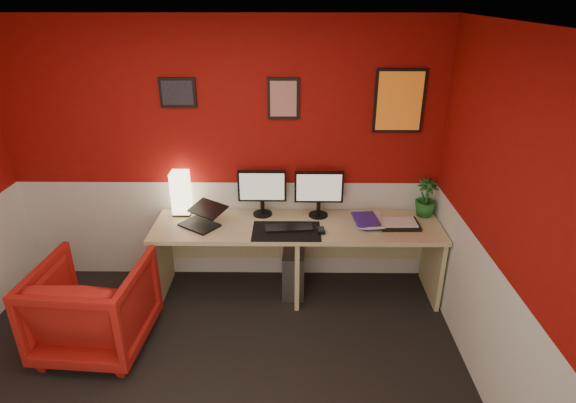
{
  "coord_description": "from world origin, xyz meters",
  "views": [
    {
      "loc": [
        0.64,
        -2.38,
        2.67
      ],
      "look_at": [
        0.6,
        1.21,
        1.05
      ],
      "focal_mm": 29.32,
      "sensor_mm": 36.0,
      "label": 1
    }
  ],
  "objects_px": {
    "laptop": "(199,215)",
    "armchair": "(94,306)",
    "monitor_right": "(319,187)",
    "zen_tray": "(399,224)",
    "shoji_lamp": "(181,194)",
    "monitor_left": "(262,186)",
    "desk": "(297,259)",
    "pc_tower": "(294,269)",
    "potted_plant": "(426,198)"
  },
  "relations": [
    {
      "from": "pc_tower",
      "to": "armchair",
      "type": "bearing_deg",
      "value": -151.38
    },
    {
      "from": "desk",
      "to": "laptop",
      "type": "bearing_deg",
      "value": -177.68
    },
    {
      "from": "pc_tower",
      "to": "potted_plant",
      "type": "bearing_deg",
      "value": 9.32
    },
    {
      "from": "desk",
      "to": "monitor_left",
      "type": "relative_size",
      "value": 4.48
    },
    {
      "from": "potted_plant",
      "to": "monitor_left",
      "type": "bearing_deg",
      "value": -179.86
    },
    {
      "from": "shoji_lamp",
      "to": "zen_tray",
      "type": "height_order",
      "value": "shoji_lamp"
    },
    {
      "from": "zen_tray",
      "to": "armchair",
      "type": "height_order",
      "value": "zen_tray"
    },
    {
      "from": "laptop",
      "to": "zen_tray",
      "type": "xyz_separation_m",
      "value": [
        1.8,
        0.03,
        -0.09
      ]
    },
    {
      "from": "zen_tray",
      "to": "pc_tower",
      "type": "distance_m",
      "value": 1.08
    },
    {
      "from": "potted_plant",
      "to": "armchair",
      "type": "height_order",
      "value": "potted_plant"
    },
    {
      "from": "monitor_left",
      "to": "armchair",
      "type": "distance_m",
      "value": 1.73
    },
    {
      "from": "desk",
      "to": "zen_tray",
      "type": "xyz_separation_m",
      "value": [
        0.92,
        -0.01,
        0.38
      ]
    },
    {
      "from": "laptop",
      "to": "monitor_left",
      "type": "bearing_deg",
      "value": 59.36
    },
    {
      "from": "laptop",
      "to": "monitor_right",
      "type": "distance_m",
      "value": 1.12
    },
    {
      "from": "shoji_lamp",
      "to": "armchair",
      "type": "height_order",
      "value": "shoji_lamp"
    },
    {
      "from": "zen_tray",
      "to": "potted_plant",
      "type": "bearing_deg",
      "value": 38.12
    },
    {
      "from": "laptop",
      "to": "armchair",
      "type": "height_order",
      "value": "laptop"
    },
    {
      "from": "pc_tower",
      "to": "monitor_right",
      "type": "bearing_deg",
      "value": 32.59
    },
    {
      "from": "monitor_right",
      "to": "shoji_lamp",
      "type": "bearing_deg",
      "value": 178.49
    },
    {
      "from": "desk",
      "to": "shoji_lamp",
      "type": "relative_size",
      "value": 6.5
    },
    {
      "from": "potted_plant",
      "to": "armchair",
      "type": "bearing_deg",
      "value": -161.26
    },
    {
      "from": "monitor_right",
      "to": "zen_tray",
      "type": "height_order",
      "value": "monitor_right"
    },
    {
      "from": "laptop",
      "to": "potted_plant",
      "type": "distance_m",
      "value": 2.09
    },
    {
      "from": "monitor_left",
      "to": "monitor_right",
      "type": "height_order",
      "value": "same"
    },
    {
      "from": "zen_tray",
      "to": "desk",
      "type": "bearing_deg",
      "value": 179.47
    },
    {
      "from": "laptop",
      "to": "zen_tray",
      "type": "relative_size",
      "value": 0.94
    },
    {
      "from": "shoji_lamp",
      "to": "pc_tower",
      "type": "height_order",
      "value": "shoji_lamp"
    },
    {
      "from": "desk",
      "to": "laptop",
      "type": "relative_size",
      "value": 7.88
    },
    {
      "from": "monitor_right",
      "to": "zen_tray",
      "type": "xyz_separation_m",
      "value": [
        0.72,
        -0.2,
        -0.28
      ]
    },
    {
      "from": "monitor_left",
      "to": "armchair",
      "type": "relative_size",
      "value": 0.7
    },
    {
      "from": "monitor_right",
      "to": "armchair",
      "type": "bearing_deg",
      "value": -152.85
    },
    {
      "from": "desk",
      "to": "potted_plant",
      "type": "bearing_deg",
      "value": 9.96
    },
    {
      "from": "shoji_lamp",
      "to": "pc_tower",
      "type": "xyz_separation_m",
      "value": [
        1.06,
        -0.17,
        -0.7
      ]
    },
    {
      "from": "desk",
      "to": "zen_tray",
      "type": "relative_size",
      "value": 7.43
    },
    {
      "from": "monitor_right",
      "to": "armchair",
      "type": "height_order",
      "value": "monitor_right"
    },
    {
      "from": "desk",
      "to": "monitor_right",
      "type": "bearing_deg",
      "value": 43.15
    },
    {
      "from": "monitor_left",
      "to": "armchair",
      "type": "height_order",
      "value": "monitor_left"
    },
    {
      "from": "shoji_lamp",
      "to": "laptop",
      "type": "relative_size",
      "value": 1.21
    },
    {
      "from": "shoji_lamp",
      "to": "monitor_right",
      "type": "xyz_separation_m",
      "value": [
        1.28,
        -0.03,
        0.09
      ]
    },
    {
      "from": "desk",
      "to": "laptop",
      "type": "height_order",
      "value": "laptop"
    },
    {
      "from": "zen_tray",
      "to": "shoji_lamp",
      "type": "bearing_deg",
      "value": 173.45
    },
    {
      "from": "armchair",
      "to": "desk",
      "type": "bearing_deg",
      "value": -151.06
    },
    {
      "from": "shoji_lamp",
      "to": "pc_tower",
      "type": "distance_m",
      "value": 1.28
    },
    {
      "from": "shoji_lamp",
      "to": "laptop",
      "type": "height_order",
      "value": "shoji_lamp"
    },
    {
      "from": "monitor_right",
      "to": "pc_tower",
      "type": "bearing_deg",
      "value": -149.4
    },
    {
      "from": "shoji_lamp",
      "to": "monitor_left",
      "type": "relative_size",
      "value": 0.69
    },
    {
      "from": "desk",
      "to": "laptop",
      "type": "distance_m",
      "value": 1.0
    },
    {
      "from": "shoji_lamp",
      "to": "monitor_left",
      "type": "xyz_separation_m",
      "value": [
        0.76,
        -0.02,
        0.09
      ]
    },
    {
      "from": "monitor_left",
      "to": "armchair",
      "type": "bearing_deg",
      "value": -143.65
    },
    {
      "from": "shoji_lamp",
      "to": "monitor_right",
      "type": "relative_size",
      "value": 0.69
    }
  ]
}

